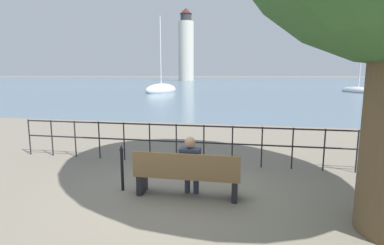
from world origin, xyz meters
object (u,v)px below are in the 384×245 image
(closed_umbrella, at_px, (122,165))
(sailboat_0, at_px, (161,90))
(park_bench, at_px, (186,175))
(harbor_lighthouse, at_px, (186,47))
(seated_person_left, at_px, (190,163))
(sailboat_1, at_px, (358,90))

(closed_umbrella, relative_size, sailboat_0, 0.09)
(closed_umbrella, bearing_deg, park_bench, -4.38)
(park_bench, xyz_separation_m, harbor_lighthouse, (-24.43, 115.47, 12.75))
(park_bench, xyz_separation_m, closed_umbrella, (-1.36, 0.10, 0.09))
(seated_person_left, xyz_separation_m, sailboat_0, (-10.47, 33.01, -0.27))
(sailboat_0, relative_size, harbor_lighthouse, 0.36)
(harbor_lighthouse, bearing_deg, closed_umbrella, -78.69)
(park_bench, bearing_deg, seated_person_left, 53.66)
(seated_person_left, relative_size, harbor_lighthouse, 0.04)
(sailboat_0, distance_m, sailboat_1, 26.46)
(closed_umbrella, relative_size, sailboat_1, 0.11)
(harbor_lighthouse, bearing_deg, seated_person_left, -78.02)
(park_bench, relative_size, sailboat_0, 0.20)
(seated_person_left, bearing_deg, sailboat_1, 68.09)
(park_bench, xyz_separation_m, sailboat_0, (-10.41, 33.09, -0.06))
(park_bench, relative_size, sailboat_1, 0.23)
(park_bench, bearing_deg, harbor_lighthouse, 101.94)
(seated_person_left, relative_size, sailboat_0, 0.11)
(sailboat_0, bearing_deg, park_bench, -50.60)
(harbor_lighthouse, bearing_deg, park_bench, -78.06)
(seated_person_left, distance_m, sailboat_0, 34.63)
(closed_umbrella, xyz_separation_m, harbor_lighthouse, (-23.07, 115.36, 12.66))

